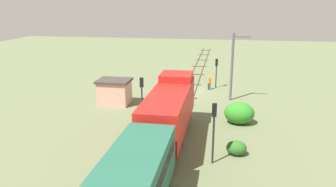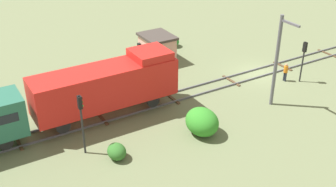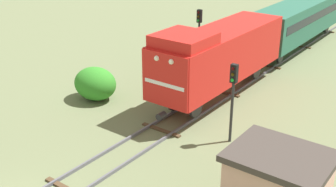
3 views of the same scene
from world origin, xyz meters
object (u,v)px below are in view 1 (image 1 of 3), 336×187
Objects in this scene: locomotive at (170,107)px; traffic_signal_mid at (142,90)px; worker_near_track at (209,82)px; relay_hut at (115,92)px; traffic_signal_near at (216,68)px; catenary_mast at (233,65)px; traffic_signal_far at (214,122)px.

traffic_signal_mid is (3.40, -4.47, 0.04)m from locomotive.
worker_near_track is 12.56m from relay_hut.
relay_hut is at bearing -48.59° from locomotive.
catenary_mast reaches higher than traffic_signal_near.
traffic_signal_near is at bearing 94.15° from worker_near_track.
relay_hut is (4.10, -4.04, -1.42)m from traffic_signal_mid.
traffic_signal_far reaches higher than traffic_signal_near.
worker_near_track is at bearing 54.04° from traffic_signal_near.
worker_near_track is at bearing -86.50° from traffic_signal_far.
catenary_mast is at bearing 109.81° from traffic_signal_near.
traffic_signal_mid is (6.60, 12.85, 0.16)m from traffic_signal_near.
traffic_signal_near is 2.23× the size of worker_near_track.
worker_near_track is 5.74m from catenary_mast.
catenary_mast is (-1.46, -15.55, 1.00)m from traffic_signal_far.
worker_near_track is at bearing -98.42° from locomotive.
locomotive reaches higher than traffic_signal_mid.
catenary_mast is 13.34m from relay_hut.
traffic_signal_far reaches higher than relay_hut.
catenary_mast is (-8.46, -7.68, 1.21)m from traffic_signal_mid.
catenary_mast is at bearing -137.80° from traffic_signal_mid.
catenary_mast is 2.16× the size of relay_hut.
locomotive is at bearing 67.36° from catenary_mast.
traffic_signal_far is at bearing -46.39° from worker_near_track.
relay_hut is (12.56, 3.64, -2.64)m from catenary_mast.
worker_near_track is (0.80, 1.10, -1.66)m from traffic_signal_near.
locomotive is at bearing -58.31° from worker_near_track.
locomotive is 1.53× the size of catenary_mast.
worker_near_track is (-5.80, -11.75, -1.82)m from traffic_signal_mid.
traffic_signal_near is at bearing -100.47° from locomotive.
locomotive is 5.61m from traffic_signal_mid.
locomotive is at bearing -43.38° from traffic_signal_far.
catenary_mast reaches higher than locomotive.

